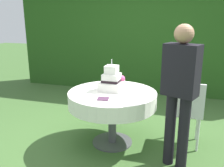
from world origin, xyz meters
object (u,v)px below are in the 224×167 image
object	(u,v)px
wedding_cake	(112,81)
garden_chair	(187,108)
serving_plate_far	(118,83)
napkin_stack	(103,99)
cake_table	(112,100)
serving_plate_near	(84,87)
standing_person	(180,88)

from	to	relation	value
wedding_cake	garden_chair	size ratio (longest dim) A/B	0.46
serving_plate_far	garden_chair	world-z (taller)	garden_chair
garden_chair	napkin_stack	bearing A→B (deg)	-153.28
wedding_cake	napkin_stack	xyz separation A→B (m)	(0.01, -0.39, -0.12)
wedding_cake	cake_table	bearing A→B (deg)	-71.10
serving_plate_far	garden_chair	size ratio (longest dim) A/B	0.14
serving_plate_near	standing_person	distance (m)	1.35
serving_plate_near	standing_person	bearing A→B (deg)	-16.83
serving_plate_far	garden_chair	bearing A→B (deg)	-13.66
serving_plate_near	cake_table	bearing A→B (deg)	-11.88
napkin_stack	standing_person	world-z (taller)	standing_person
wedding_cake	napkin_stack	size ratio (longest dim) A/B	3.11
cake_table	standing_person	world-z (taller)	standing_person
napkin_stack	standing_person	distance (m)	0.89
wedding_cake	serving_plate_far	size ratio (longest dim) A/B	3.34
serving_plate_near	garden_chair	xyz separation A→B (m)	(1.38, 0.09, -0.19)
garden_chair	serving_plate_far	bearing A→B (deg)	166.34
serving_plate_far	standing_person	world-z (taller)	standing_person
cake_table	standing_person	distance (m)	0.94
napkin_stack	cake_table	bearing A→B (deg)	85.68
napkin_stack	serving_plate_far	bearing A→B (deg)	91.48
serving_plate_far	napkin_stack	distance (m)	0.72
serving_plate_near	napkin_stack	distance (m)	0.57
serving_plate_near	garden_chair	world-z (taller)	garden_chair
napkin_stack	wedding_cake	bearing A→B (deg)	90.95
garden_chair	standing_person	world-z (taller)	standing_person
cake_table	serving_plate_far	bearing A→B (deg)	95.65
garden_chair	standing_person	bearing A→B (deg)	-101.32
serving_plate_near	garden_chair	size ratio (longest dim) A/B	0.16
cake_table	garden_chair	bearing A→B (deg)	10.94
napkin_stack	garden_chair	world-z (taller)	garden_chair
standing_person	cake_table	bearing A→B (deg)	160.67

